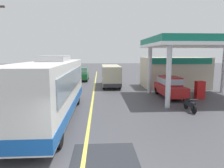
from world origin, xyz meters
The scene contains 9 objects.
ground centered at (0.00, 20.00, 0.00)m, with size 120.00×120.00×0.00m, color #424247.
lane_divider_stripe centered at (0.00, 15.00, 0.00)m, with size 0.16×50.00×0.01m, color #D8CC4C.
coach_bus_main centered at (-2.20, 7.15, 1.72)m, with size 2.60×11.04×3.69m.
gas_station_roadside centered at (9.12, 16.11, 2.63)m, with size 9.10×11.95×5.10m.
car_at_pump centered at (6.73, 12.51, 1.01)m, with size 1.70×4.20×1.82m.
minibus_opposing_lane centered at (1.91, 18.99, 1.47)m, with size 2.04×6.13×2.44m.
motorcycle_parked_forecourt centered at (6.58, 8.16, 0.44)m, with size 0.55×1.80×0.92m.
pedestrian_near_pump centered at (7.06, 15.01, 0.93)m, with size 0.55×0.22×1.66m.
car_trailing_behind_bus centered at (-1.91, 24.54, 1.01)m, with size 1.70×4.20×1.82m.
Camera 1 is at (0.60, -4.66, 3.76)m, focal length 32.59 mm.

